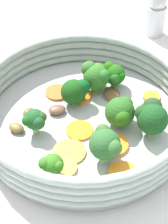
% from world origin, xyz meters
% --- Properties ---
extents(ground_plane, '(4.00, 4.00, 0.00)m').
position_xyz_m(ground_plane, '(0.00, 0.00, 0.00)').
color(ground_plane, silver).
extents(skillet, '(0.31, 0.31, 0.02)m').
position_xyz_m(skillet, '(0.00, 0.00, 0.01)').
color(skillet, '#B2B5B7').
rests_on(skillet, ground_plane).
extents(skillet_rim_wall, '(0.33, 0.33, 0.06)m').
position_xyz_m(skillet_rim_wall, '(0.00, 0.00, 0.04)').
color(skillet_rim_wall, '#AABCB3').
rests_on(skillet_rim_wall, skillet).
extents(skillet_rivet_right, '(0.01, 0.01, 0.01)m').
position_xyz_m(skillet_rivet_right, '(-0.03, -0.15, 0.02)').
color(skillet_rivet_right, '#B0B3BB').
rests_on(skillet_rivet_right, skillet).
extents(carrot_slice_0, '(0.06, 0.06, 0.01)m').
position_xyz_m(carrot_slice_0, '(0.07, -0.02, 0.02)').
color(carrot_slice_0, orange).
rests_on(carrot_slice_0, skillet).
extents(carrot_slice_1, '(0.04, 0.04, 0.00)m').
position_xyz_m(carrot_slice_1, '(0.04, -0.09, 0.02)').
color(carrot_slice_1, '#F19741').
rests_on(carrot_slice_1, skillet).
extents(carrot_slice_2, '(0.05, 0.05, 0.01)m').
position_xyz_m(carrot_slice_2, '(0.11, -0.06, 0.02)').
color(carrot_slice_2, orange).
rests_on(carrot_slice_2, skillet).
extents(carrot_slice_3, '(0.06, 0.06, 0.00)m').
position_xyz_m(carrot_slice_3, '(0.01, -0.03, 0.02)').
color(carrot_slice_3, orange).
rests_on(carrot_slice_3, skillet).
extents(carrot_slice_4, '(0.03, 0.03, 0.01)m').
position_xyz_m(carrot_slice_4, '(0.06, 0.11, 0.02)').
color(carrot_slice_4, orange).
rests_on(carrot_slice_4, skillet).
extents(carrot_slice_5, '(0.05, 0.05, 0.00)m').
position_xyz_m(carrot_slice_5, '(-0.07, 0.02, 0.02)').
color(carrot_slice_5, orange).
rests_on(carrot_slice_5, skillet).
extents(carrot_slice_6, '(0.04, 0.04, 0.01)m').
position_xyz_m(carrot_slice_6, '(-0.04, 0.04, 0.02)').
color(carrot_slice_6, orange).
rests_on(carrot_slice_6, skillet).
extents(carrot_slice_7, '(0.07, 0.07, 0.00)m').
position_xyz_m(carrot_slice_7, '(0.02, -0.07, 0.02)').
color(carrot_slice_7, orange).
rests_on(carrot_slice_7, skillet).
extents(broccoli_floret_0, '(0.05, 0.05, 0.06)m').
position_xyz_m(broccoli_floret_0, '(0.10, 0.04, 0.05)').
color(broccoli_floret_0, '#8AA664').
rests_on(broccoli_floret_0, skillet).
extents(broccoli_floret_1, '(0.04, 0.05, 0.05)m').
position_xyz_m(broccoli_floret_1, '(-0.03, 0.02, 0.04)').
color(broccoli_floret_1, '#83A85D').
rests_on(broccoli_floret_1, skillet).
extents(broccoli_floret_2, '(0.04, 0.04, 0.04)m').
position_xyz_m(broccoli_floret_2, '(-0.01, 0.10, 0.04)').
color(broccoli_floret_2, '#6D9648').
rests_on(broccoli_floret_2, skillet).
extents(broccoli_floret_3, '(0.05, 0.04, 0.05)m').
position_xyz_m(broccoli_floret_3, '(0.07, -0.05, 0.05)').
color(broccoli_floret_3, '#85A568').
rests_on(broccoli_floret_3, skillet).
extents(broccoli_floret_4, '(0.05, 0.05, 0.05)m').
position_xyz_m(broccoli_floret_4, '(0.05, 0.02, 0.04)').
color(broccoli_floret_4, '#8CB763').
rests_on(broccoli_floret_4, skillet).
extents(broccoli_floret_5, '(0.05, 0.05, 0.05)m').
position_xyz_m(broccoli_floret_5, '(-0.03, 0.07, 0.05)').
color(broccoli_floret_5, '#70A84C').
rests_on(broccoli_floret_5, skillet).
extents(broccoli_floret_6, '(0.04, 0.03, 0.04)m').
position_xyz_m(broccoli_floret_6, '(-0.04, -0.07, 0.04)').
color(broccoli_floret_6, '#8CB167').
rests_on(broccoli_floret_6, skillet).
extents(broccoli_floret_7, '(0.03, 0.03, 0.04)m').
position_xyz_m(broccoli_floret_7, '(0.03, -0.12, 0.04)').
color(broccoli_floret_7, '#7FA76B').
rests_on(broccoli_floret_7, skillet).
extents(mushroom_piece_0, '(0.03, 0.03, 0.01)m').
position_xyz_m(mushroom_piece_0, '(-0.04, -0.01, 0.02)').
color(mushroom_piece_0, brown).
rests_on(mushroom_piece_0, skillet).
extents(mushroom_piece_1, '(0.04, 0.04, 0.01)m').
position_xyz_m(mushroom_piece_1, '(0.01, 0.07, 0.02)').
color(mushroom_piece_1, brown).
rests_on(mushroom_piece_1, skillet).
extents(mushroom_piece_2, '(0.03, 0.02, 0.01)m').
position_xyz_m(mushroom_piece_2, '(-0.07, -0.08, 0.02)').
color(mushroom_piece_2, olive).
rests_on(mushroom_piece_2, skillet).
extents(mushroom_piece_3, '(0.02, 0.02, 0.01)m').
position_xyz_m(mushroom_piece_3, '(-0.07, -0.05, 0.02)').
color(mushroom_piece_3, brown).
rests_on(mushroom_piece_3, skillet).
extents(salt_shaker, '(0.04, 0.04, 0.09)m').
position_xyz_m(salt_shaker, '(-0.05, 0.31, 0.05)').
color(salt_shaker, silver).
rests_on(salt_shaker, ground_plane).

